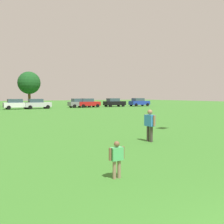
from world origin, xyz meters
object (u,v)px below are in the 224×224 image
(parked_car_gray_5, at_px, (80,103))
(adult_bystander, at_px, (150,123))
(parked_car_black_7, at_px, (114,102))
(parked_car_blue_8, at_px, (139,102))
(parked_car_white_3, at_px, (17,104))
(parked_car_red_6, at_px, (88,103))
(parked_car_silver_4, at_px, (37,104))
(child_kite_flyer, at_px, (117,156))
(tree_far_right, at_px, (29,83))

(parked_car_gray_5, bearing_deg, adult_bystander, -107.42)
(adult_bystander, xyz_separation_m, parked_car_black_7, (18.31, 34.71, -0.09))
(parked_car_blue_8, bearing_deg, parked_car_gray_5, 177.64)
(parked_car_white_3, xyz_separation_m, parked_car_red_6, (12.83, -0.06, 0.00))
(parked_car_blue_8, bearing_deg, parked_car_silver_4, -179.82)
(adult_bystander, bearing_deg, parked_car_blue_8, 141.09)
(parked_car_gray_5, bearing_deg, child_kite_flyer, -111.44)
(parked_car_white_3, relative_size, tree_far_right, 0.61)
(adult_bystander, height_order, parked_car_white_3, parked_car_white_3)
(parked_car_black_7, bearing_deg, child_kite_flyer, -120.29)
(child_kite_flyer, distance_m, parked_car_silver_4, 39.05)
(child_kite_flyer, bearing_deg, parked_car_black_7, 58.48)
(parked_car_white_3, distance_m, parked_car_black_7, 18.55)
(adult_bystander, distance_m, parked_car_silver_4, 34.38)
(child_kite_flyer, xyz_separation_m, adult_bystander, (4.36, 4.10, 0.33))
(child_kite_flyer, xyz_separation_m, tree_far_right, (8.24, 48.31, 4.16))
(tree_far_right, bearing_deg, parked_car_silver_4, -95.12)
(child_kite_flyer, height_order, adult_bystander, adult_bystander)
(parked_car_white_3, bearing_deg, tree_far_right, 66.51)
(child_kite_flyer, relative_size, parked_car_red_6, 0.24)
(adult_bystander, bearing_deg, tree_far_right, 171.16)
(child_kite_flyer, height_order, parked_car_white_3, parked_car_white_3)
(parked_car_gray_5, distance_m, tree_far_right, 12.36)
(parked_car_silver_4, relative_size, parked_car_blue_8, 1.00)
(child_kite_flyer, distance_m, parked_car_red_6, 42.32)
(adult_bystander, xyz_separation_m, parked_car_silver_4, (2.99, 34.25, -0.09))
(parked_car_silver_4, height_order, tree_far_right, tree_far_right)
(parked_car_silver_4, relative_size, parked_car_gray_5, 1.00)
(parked_car_white_3, height_order, parked_car_gray_5, same)
(tree_far_right, bearing_deg, parked_car_red_6, -47.59)
(adult_bystander, distance_m, parked_car_white_3, 34.74)
(parked_car_silver_4, distance_m, parked_car_black_7, 15.33)
(parked_car_black_7, bearing_deg, parked_car_red_6, -179.72)
(parked_car_gray_5, height_order, parked_car_blue_8, same)
(parked_car_black_7, relative_size, tree_far_right, 0.61)
(parked_car_black_7, bearing_deg, parked_car_blue_8, -3.85)
(parked_car_red_6, relative_size, parked_car_blue_8, 1.00)
(parked_car_white_3, bearing_deg, adult_bystander, -89.61)
(parked_car_silver_4, distance_m, parked_car_gray_5, 7.97)
(parked_car_black_7, bearing_deg, parked_car_white_3, 179.92)
(parked_car_silver_4, height_order, parked_car_blue_8, same)
(parked_car_white_3, height_order, parked_car_blue_8, same)
(parked_car_gray_5, relative_size, parked_car_black_7, 1.00)
(parked_car_black_7, relative_size, parked_car_blue_8, 1.00)
(adult_bystander, relative_size, parked_car_black_7, 0.37)
(parked_car_silver_4, bearing_deg, child_kite_flyer, -100.85)
(parked_car_white_3, relative_size, parked_car_gray_5, 1.00)
(adult_bystander, bearing_deg, parked_car_gray_5, 158.75)
(adult_bystander, bearing_deg, parked_car_red_6, 156.22)
(parked_car_red_6, bearing_deg, parked_car_black_7, 0.28)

